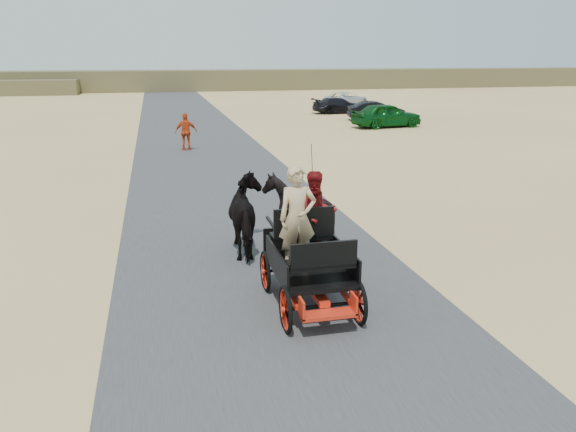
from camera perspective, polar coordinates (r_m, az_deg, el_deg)
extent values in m
plane|color=tan|center=(10.52, -1.11, -8.09)|extent=(140.00, 140.00, 0.00)
cube|color=#38383A|center=(10.52, -1.11, -8.07)|extent=(6.00, 140.00, 0.01)
cube|color=brown|center=(71.48, -11.97, 13.32)|extent=(140.00, 6.00, 2.40)
imported|color=black|center=(12.53, -3.92, 0.03)|extent=(0.91, 2.01, 1.70)
imported|color=black|center=(12.75, 0.96, 0.35)|extent=(1.37, 1.54, 1.70)
imported|color=tan|center=(9.61, 0.96, -0.17)|extent=(0.66, 0.43, 1.80)
imported|color=#660C0F|center=(10.28, 2.91, 0.25)|extent=(0.77, 0.60, 1.58)
imported|color=#BF3D15|center=(26.54, -10.32, 8.41)|extent=(1.03, 0.46, 1.73)
imported|color=#0C4C19|center=(35.16, 9.98, 10.06)|extent=(4.50, 2.33, 1.46)
imported|color=black|center=(38.82, 8.98, 10.51)|extent=(3.99, 1.94, 1.26)
imported|color=black|center=(43.21, 5.19, 11.13)|extent=(4.10, 1.89, 1.16)
imported|color=silver|center=(48.73, 5.91, 11.70)|extent=(4.77, 4.06, 1.22)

